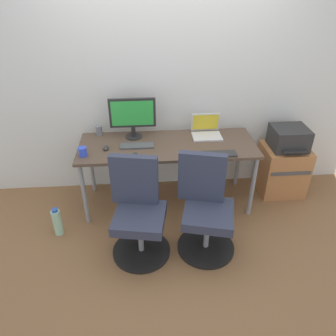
# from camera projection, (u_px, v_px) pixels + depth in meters

# --- Properties ---
(ground_plane) EXTENTS (5.28, 5.28, 0.00)m
(ground_plane) POSITION_uv_depth(u_px,v_px,m) (168.00, 201.00, 3.74)
(ground_plane) COLOR brown
(back_wall) EXTENTS (4.40, 0.04, 2.60)m
(back_wall) POSITION_uv_depth(u_px,v_px,m) (165.00, 78.00, 3.41)
(back_wall) COLOR silver
(back_wall) RESTS_ON ground
(desk) EXTENTS (1.82, 0.67, 0.73)m
(desk) POSITION_uv_depth(u_px,v_px,m) (168.00, 150.00, 3.39)
(desk) COLOR brown
(desk) RESTS_ON ground
(office_chair_left) EXTENTS (0.54, 0.54, 0.94)m
(office_chair_left) POSITION_uv_depth(u_px,v_px,m) (138.00, 213.00, 2.91)
(office_chair_left) COLOR black
(office_chair_left) RESTS_ON ground
(office_chair_right) EXTENTS (0.54, 0.54, 0.94)m
(office_chair_right) POSITION_uv_depth(u_px,v_px,m) (205.00, 209.00, 2.94)
(office_chair_right) COLOR black
(office_chair_right) RESTS_ON ground
(side_cabinet) EXTENTS (0.50, 0.45, 0.58)m
(side_cabinet) POSITION_uv_depth(u_px,v_px,m) (282.00, 169.00, 3.78)
(side_cabinet) COLOR #B77542
(side_cabinet) RESTS_ON ground
(printer) EXTENTS (0.38, 0.40, 0.24)m
(printer) POSITION_uv_depth(u_px,v_px,m) (289.00, 138.00, 3.56)
(printer) COLOR #2D2D2D
(printer) RESTS_ON side_cabinet
(water_bottle_on_floor) EXTENTS (0.09, 0.09, 0.31)m
(water_bottle_on_floor) POSITION_uv_depth(u_px,v_px,m) (57.00, 222.00, 3.21)
(water_bottle_on_floor) COLOR #A5D8B2
(water_bottle_on_floor) RESTS_ON ground
(desktop_monitor) EXTENTS (0.48, 0.18, 0.43)m
(desktop_monitor) POSITION_uv_depth(u_px,v_px,m) (133.00, 115.00, 3.36)
(desktop_monitor) COLOR #262626
(desktop_monitor) RESTS_ON desk
(open_laptop) EXTENTS (0.31, 0.25, 0.23)m
(open_laptop) POSITION_uv_depth(u_px,v_px,m) (206.00, 131.00, 3.51)
(open_laptop) COLOR silver
(open_laptop) RESTS_ON desk
(keyboard_by_monitor) EXTENTS (0.34, 0.12, 0.02)m
(keyboard_by_monitor) POSITION_uv_depth(u_px,v_px,m) (137.00, 146.00, 3.31)
(keyboard_by_monitor) COLOR #515156
(keyboard_by_monitor) RESTS_ON desk
(keyboard_by_laptop) EXTENTS (0.34, 0.12, 0.02)m
(keyboard_by_laptop) POSITION_uv_depth(u_px,v_px,m) (219.00, 154.00, 3.16)
(keyboard_by_laptop) COLOR #2D2D2D
(keyboard_by_laptop) RESTS_ON desk
(mouse_by_monitor) EXTENTS (0.06, 0.10, 0.03)m
(mouse_by_monitor) POSITION_uv_depth(u_px,v_px,m) (106.00, 148.00, 3.26)
(mouse_by_monitor) COLOR #2D2D2D
(mouse_by_monitor) RESTS_ON desk
(mouse_by_laptop) EXTENTS (0.06, 0.10, 0.03)m
(mouse_by_laptop) POSITION_uv_depth(u_px,v_px,m) (135.00, 155.00, 3.13)
(mouse_by_laptop) COLOR #2D2D2D
(mouse_by_laptop) RESTS_ON desk
(coffee_mug) EXTENTS (0.08, 0.08, 0.09)m
(coffee_mug) POSITION_uv_depth(u_px,v_px,m) (83.00, 152.00, 3.12)
(coffee_mug) COLOR blue
(coffee_mug) RESTS_ON desk
(pen_cup) EXTENTS (0.07, 0.07, 0.10)m
(pen_cup) POSITION_uv_depth(u_px,v_px,m) (99.00, 131.00, 3.51)
(pen_cup) COLOR slate
(pen_cup) RESTS_ON desk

